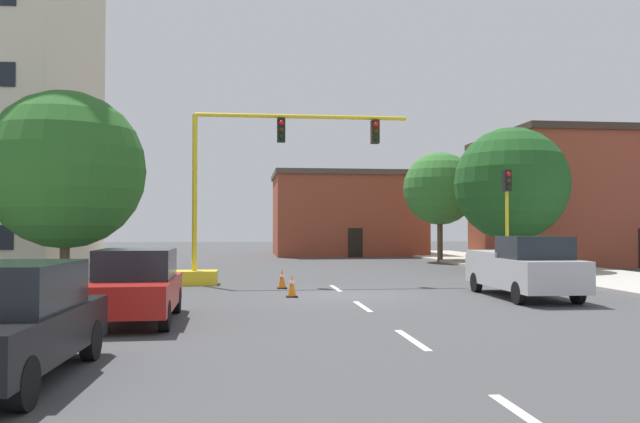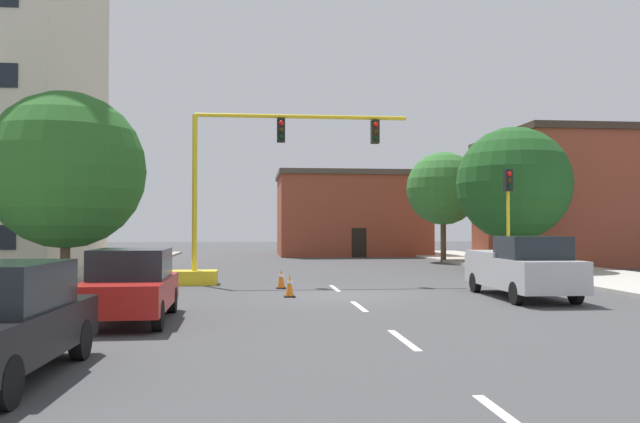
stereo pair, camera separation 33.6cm
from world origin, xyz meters
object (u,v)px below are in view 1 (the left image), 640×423
(traffic_light_pole_right, at_px, (507,199))
(tree_right_far, at_px, (440,189))
(sedan_red_mid_left, at_px, (136,285))
(pickup_truck_silver, at_px, (523,267))
(traffic_cone_roadside_b, at_px, (292,286))
(traffic_signal_gantry, at_px, (226,227))
(sedan_black_near_left, at_px, (5,321))
(traffic_cone_roadside_a, at_px, (282,279))
(tree_left_near, at_px, (66,170))
(tree_right_mid, at_px, (511,184))

(traffic_light_pole_right, relative_size, tree_right_far, 0.67)
(traffic_light_pole_right, bearing_deg, sedan_red_mid_left, -141.16)
(tree_right_far, distance_m, pickup_truck_silver, 21.85)
(traffic_light_pole_right, distance_m, traffic_cone_roadside_b, 12.18)
(traffic_signal_gantry, height_order, sedan_black_near_left, traffic_signal_gantry)
(sedan_black_near_left, distance_m, traffic_cone_roadside_a, 14.76)
(tree_left_near, height_order, sedan_red_mid_left, tree_left_near)
(sedan_black_near_left, bearing_deg, tree_left_near, 102.06)
(tree_right_mid, height_order, pickup_truck_silver, tree_right_mid)
(traffic_signal_gantry, bearing_deg, traffic_cone_roadside_b, -65.47)
(traffic_signal_gantry, bearing_deg, sedan_black_near_left, -99.66)
(traffic_signal_gantry, bearing_deg, pickup_truck_silver, -31.98)
(sedan_black_near_left, relative_size, traffic_cone_roadside_a, 6.23)
(traffic_light_pole_right, bearing_deg, tree_right_far, 84.92)
(traffic_signal_gantry, relative_size, pickup_truck_silver, 1.74)
(tree_left_near, xyz_separation_m, pickup_truck_silver, (15.64, -5.30, -3.46))
(traffic_signal_gantry, distance_m, tree_left_near, 6.39)
(pickup_truck_silver, relative_size, sedan_red_mid_left, 1.20)
(tree_right_far, bearing_deg, tree_left_near, -140.74)
(pickup_truck_silver, distance_m, sedan_red_mid_left, 12.16)
(traffic_light_pole_right, distance_m, tree_right_far, 13.96)
(tree_left_near, relative_size, sedan_red_mid_left, 1.63)
(sedan_red_mid_left, bearing_deg, traffic_cone_roadside_b, 50.78)
(traffic_signal_gantry, height_order, traffic_light_pole_right, traffic_signal_gantry)
(tree_right_mid, height_order, sedan_red_mid_left, tree_right_mid)
(traffic_light_pole_right, xyz_separation_m, sedan_black_near_left, (-14.94, -17.26, -2.64))
(tree_right_far, relative_size, pickup_truck_silver, 1.32)
(traffic_light_pole_right, xyz_separation_m, tree_right_mid, (2.10, 4.43, 0.95))
(tree_left_near, height_order, tree_right_far, tree_left_near)
(pickup_truck_silver, bearing_deg, tree_right_mid, 68.41)
(pickup_truck_silver, xyz_separation_m, sedan_red_mid_left, (-11.49, -3.98, -0.09))
(sedan_black_near_left, height_order, traffic_cone_roadside_b, sedan_black_near_left)
(sedan_black_near_left, bearing_deg, tree_right_far, 62.54)
(tree_left_near, bearing_deg, traffic_light_pole_right, 6.37)
(traffic_light_pole_right, distance_m, sedan_black_near_left, 22.98)
(traffic_signal_gantry, height_order, tree_left_near, tree_left_near)
(tree_right_mid, distance_m, sedan_black_near_left, 27.81)
(tree_left_near, height_order, traffic_cone_roadside_a, tree_left_near)
(sedan_black_near_left, bearing_deg, tree_right_mid, 51.85)
(sedan_red_mid_left, height_order, traffic_cone_roadside_b, sedan_red_mid_left)
(traffic_light_pole_right, xyz_separation_m, tree_left_near, (-18.19, -2.03, 0.90))
(traffic_signal_gantry, xyz_separation_m, traffic_cone_roadside_a, (2.12, -2.03, -1.91))
(traffic_cone_roadside_b, bearing_deg, pickup_truck_silver, -8.09)
(tree_right_far, xyz_separation_m, sedan_black_near_left, (-16.17, -31.11, -3.91))
(tree_left_near, xyz_separation_m, sedan_red_mid_left, (4.14, -9.28, -3.54))
(tree_right_mid, relative_size, traffic_cone_roadside_b, 9.87)
(tree_left_near, bearing_deg, sedan_red_mid_left, -65.94)
(tree_right_far, height_order, sedan_black_near_left, tree_right_far)
(traffic_light_pole_right, height_order, traffic_cone_roadside_b, traffic_light_pole_right)
(traffic_signal_gantry, distance_m, tree_right_far, 20.41)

